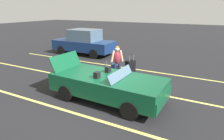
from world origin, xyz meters
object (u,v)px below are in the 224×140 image
(suitcase_large_black, at_px, (130,68))
(parked_sedan_near, at_px, (84,42))
(suitcase_small_carryon, at_px, (105,72))
(suitcase_medium_bright, at_px, (116,70))
(convertible_car, at_px, (112,86))
(traveler_person, at_px, (117,62))

(suitcase_large_black, xyz_separation_m, parked_sedan_near, (-4.80, 2.74, 0.52))
(suitcase_small_carryon, bearing_deg, suitcase_medium_bright, -153.66)
(convertible_car, bearing_deg, traveler_person, 113.83)
(convertible_car, relative_size, traveler_person, 2.57)
(suitcase_large_black, height_order, suitcase_small_carryon, suitcase_large_black)
(suitcase_large_black, bearing_deg, suitcase_small_carryon, 69.99)
(suitcase_large_black, bearing_deg, suitcase_medium_bright, 74.08)
(suitcase_large_black, distance_m, suitcase_small_carryon, 1.34)
(suitcase_medium_bright, xyz_separation_m, parked_sedan_near, (-4.27, 3.33, 0.58))
(traveler_person, xyz_separation_m, parked_sedan_near, (-4.61, 3.85, -0.04))
(suitcase_medium_bright, relative_size, parked_sedan_near, 0.14)
(suitcase_medium_bright, distance_m, suitcase_small_carryon, 0.55)
(suitcase_small_carryon, height_order, traveler_person, traveler_person)
(suitcase_small_carryon, xyz_separation_m, traveler_person, (0.77, -0.19, 0.68))
(convertible_car, relative_size, suitcase_large_black, 3.95)
(suitcase_large_black, distance_m, traveler_person, 1.26)
(suitcase_medium_bright, bearing_deg, suitcase_large_black, 148.96)
(suitcase_large_black, relative_size, traveler_person, 0.65)
(suitcase_large_black, distance_m, suitcase_medium_bright, 0.80)
(convertible_car, xyz_separation_m, traveler_person, (-0.78, 1.96, 0.34))
(traveler_person, height_order, parked_sedan_near, parked_sedan_near)
(traveler_person, distance_m, parked_sedan_near, 6.00)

